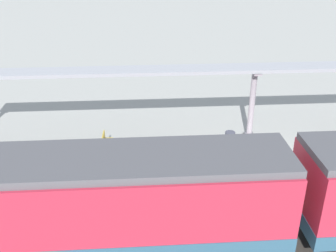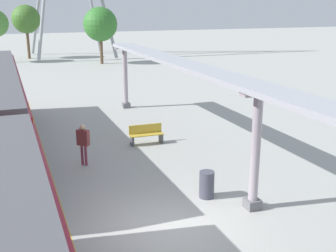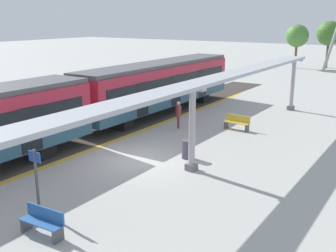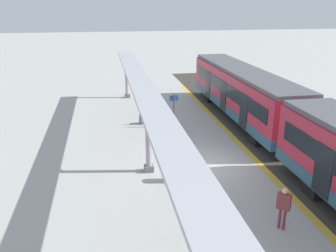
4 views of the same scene
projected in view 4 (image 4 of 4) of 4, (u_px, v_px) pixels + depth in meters
ground_plane at (201, 165)px, 18.06m from camera, size 176.00×176.00×0.00m
tactile_edge_strip at (256, 161)px, 18.55m from camera, size 0.38×36.31×0.01m
trackbed at (288, 158)px, 18.85m from camera, size 3.20×48.31×0.01m
train_near_carriage at (242, 93)px, 24.74m from camera, size 2.65×14.93×3.48m
canopy_pillar_nearest at (127, 76)px, 30.26m from camera, size 1.10×0.44×3.62m
canopy_pillar_second at (148, 135)px, 16.81m from camera, size 1.10×0.44×3.62m
canopy_beam at (147, 96)px, 16.37m from camera, size 1.20×29.33×0.16m
bench_mid_platform at (150, 117)px, 24.09m from camera, size 1.52×0.52×0.86m
trash_bin at (173, 172)px, 16.31m from camera, size 0.48×0.48×0.88m
platform_info_sign at (174, 107)px, 23.13m from camera, size 0.56×0.10×2.20m
passenger_waiting_near_edge at (284, 204)px, 12.66m from camera, size 0.49×0.47×1.63m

